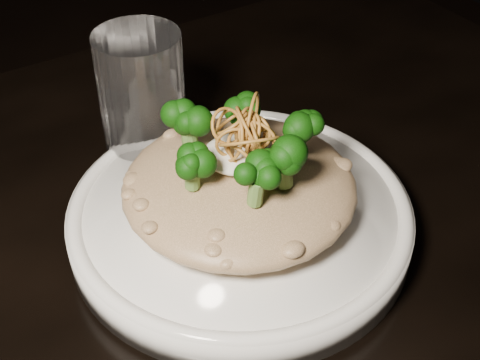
% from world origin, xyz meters
% --- Properties ---
extents(plate, '(0.28, 0.28, 0.03)m').
position_xyz_m(plate, '(0.10, 0.04, 0.76)').
color(plate, white).
rests_on(plate, table).
extents(risotto, '(0.18, 0.18, 0.04)m').
position_xyz_m(risotto, '(0.10, 0.04, 0.80)').
color(risotto, brown).
rests_on(risotto, plate).
extents(broccoli, '(0.13, 0.13, 0.05)m').
position_xyz_m(broccoli, '(0.09, 0.04, 0.84)').
color(broccoli, black).
rests_on(broccoli, risotto).
extents(cheese, '(0.05, 0.05, 0.01)m').
position_xyz_m(cheese, '(0.10, 0.05, 0.83)').
color(cheese, white).
rests_on(cheese, risotto).
extents(shallots, '(0.06, 0.06, 0.04)m').
position_xyz_m(shallots, '(0.10, 0.04, 0.85)').
color(shallots, brown).
rests_on(shallots, cheese).
extents(drinking_glass, '(0.08, 0.08, 0.13)m').
position_xyz_m(drinking_glass, '(0.07, 0.17, 0.82)').
color(drinking_glass, white).
rests_on(drinking_glass, table).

